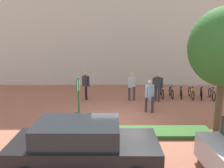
% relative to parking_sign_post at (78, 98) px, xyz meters
% --- Properties ---
extents(ground_plane, '(60.00, 60.00, 0.00)m').
position_rel_parking_sign_post_xyz_m(ground_plane, '(1.68, 1.55, -1.54)').
color(ground_plane, '#9E5B47').
extents(building_facade, '(28.00, 1.20, 10.00)m').
position_rel_parking_sign_post_xyz_m(building_facade, '(1.68, 9.88, 3.46)').
color(building_facade, beige).
rests_on(building_facade, ground).
extents(planter_strip, '(7.00, 1.10, 0.16)m').
position_rel_parking_sign_post_xyz_m(planter_strip, '(1.84, 0.00, -1.46)').
color(planter_strip, '#336028').
rests_on(planter_strip, ground).
extents(parking_sign_post, '(0.10, 0.36, 2.34)m').
position_rel_parking_sign_post_xyz_m(parking_sign_post, '(0.00, 0.00, 0.00)').
color(parking_sign_post, '#2D7238').
rests_on(parking_sign_post, ground).
extents(bike_at_sign, '(1.67, 0.42, 0.86)m').
position_rel_parking_sign_post_xyz_m(bike_at_sign, '(0.09, 0.24, -1.19)').
color(bike_at_sign, black).
rests_on(bike_at_sign, ground).
extents(bike_rack_cluster, '(3.73, 2.03, 0.83)m').
position_rel_parking_sign_post_xyz_m(bike_rack_cluster, '(6.05, 5.44, -1.19)').
color(bike_rack_cluster, '#99999E').
rests_on(bike_rack_cluster, ground).
extents(bollard_steel, '(0.16, 0.16, 0.90)m').
position_rel_parking_sign_post_xyz_m(bollard_steel, '(3.73, 4.97, -1.09)').
color(bollard_steel, '#ADADB2').
rests_on(bollard_steel, ground).
extents(person_casual_tan, '(0.45, 0.46, 1.72)m').
position_rel_parking_sign_post_xyz_m(person_casual_tan, '(2.55, 4.93, -0.55)').
color(person_casual_tan, '#383342').
rests_on(person_casual_tan, ground).
extents(person_shirt_blue, '(0.47, 0.45, 1.72)m').
position_rel_parking_sign_post_xyz_m(person_shirt_blue, '(3.26, 2.69, -0.55)').
color(person_shirt_blue, '#383342').
rests_on(person_shirt_blue, ground).
extents(person_suited_dark, '(0.60, 0.40, 1.72)m').
position_rel_parking_sign_post_xyz_m(person_suited_dark, '(4.07, 4.74, -0.55)').
color(person_suited_dark, '#383342').
rests_on(person_suited_dark, ground).
extents(person_suited_navy, '(0.50, 0.44, 1.72)m').
position_rel_parking_sign_post_xyz_m(person_suited_navy, '(-0.26, 5.18, -0.55)').
color(person_suited_navy, black).
rests_on(person_suited_navy, ground).
extents(car_black_suv, '(4.32, 2.06, 1.54)m').
position_rel_parking_sign_post_xyz_m(car_black_suv, '(0.46, -2.58, -0.78)').
color(car_black_suv, black).
rests_on(car_black_suv, ground).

